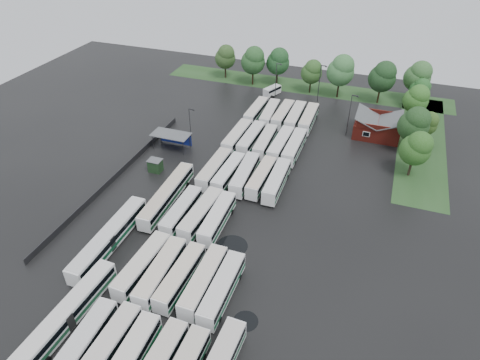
% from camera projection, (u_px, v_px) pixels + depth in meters
% --- Properties ---
extents(ground, '(160.00, 160.00, 0.00)m').
position_uv_depth(ground, '(205.00, 228.00, 71.79)').
color(ground, black).
rests_on(ground, ground).
extents(brick_building, '(10.07, 8.60, 5.39)m').
position_uv_depth(brick_building, '(377.00, 128.00, 96.97)').
color(brick_building, maroon).
rests_on(brick_building, ground).
extents(wash_shed, '(8.20, 4.20, 3.58)m').
position_uv_depth(wash_shed, '(172.00, 136.00, 91.81)').
color(wash_shed, '#2D2D30').
rests_on(wash_shed, ground).
extents(utility_hut, '(2.70, 2.20, 2.62)m').
position_uv_depth(utility_hut, '(155.00, 165.00, 85.24)').
color(utility_hut, black).
rests_on(utility_hut, ground).
extents(grass_strip_north, '(80.00, 10.00, 0.01)m').
position_uv_depth(grass_strip_north, '(303.00, 87.00, 121.11)').
color(grass_strip_north, '#23461D').
rests_on(grass_strip_north, ground).
extents(grass_strip_east, '(10.00, 50.00, 0.01)m').
position_uv_depth(grass_strip_east, '(422.00, 143.00, 95.28)').
color(grass_strip_east, '#23461D').
rests_on(grass_strip_east, ground).
extents(west_fence, '(0.10, 50.00, 1.20)m').
position_uv_depth(west_fence, '(117.00, 175.00, 83.78)').
color(west_fence, '#2D2D30').
rests_on(west_fence, ground).
extents(bus_r0c0, '(2.96, 12.03, 3.32)m').
position_uv_depth(bus_r0c0, '(83.00, 344.00, 51.84)').
color(bus_r0c0, white).
rests_on(bus_r0c0, ground).
extents(bus_r0c1, '(2.64, 12.11, 3.37)m').
position_uv_depth(bus_r0c1, '(107.00, 349.00, 51.23)').
color(bus_r0c1, white).
rests_on(bus_r0c1, ground).
extents(bus_r1c0, '(3.09, 12.31, 3.40)m').
position_uv_depth(bus_r1c0, '(142.00, 266.00, 62.33)').
color(bus_r1c0, white).
rests_on(bus_r1c0, ground).
extents(bus_r1c1, '(2.84, 12.30, 3.41)m').
position_uv_depth(bus_r1c1, '(161.00, 272.00, 61.29)').
color(bus_r1c1, white).
rests_on(bus_r1c1, ground).
extents(bus_r1c2, '(2.82, 11.81, 3.27)m').
position_uv_depth(bus_r1c2, '(180.00, 277.00, 60.67)').
color(bus_r1c2, white).
rests_on(bus_r1c2, ground).
extents(bus_r1c3, '(2.70, 12.24, 3.40)m').
position_uv_depth(bus_r1c3, '(204.00, 281.00, 59.91)').
color(bus_r1c3, white).
rests_on(bus_r1c3, ground).
extents(bus_r1c4, '(2.64, 12.21, 3.40)m').
position_uv_depth(bus_r1c4, '(222.00, 289.00, 58.80)').
color(bus_r1c4, white).
rests_on(bus_r1c4, ground).
extents(bus_r2c0, '(2.57, 11.66, 3.24)m').
position_uv_depth(bus_r2c0, '(182.00, 211.00, 72.72)').
color(bus_r2c0, white).
rests_on(bus_r2c0, ground).
extents(bus_r2c1, '(3.22, 12.34, 3.40)m').
position_uv_depth(bus_r2c1, '(201.00, 214.00, 71.96)').
color(bus_r2c1, white).
rests_on(bus_r2c1, ground).
extents(bus_r2c2, '(2.80, 11.93, 3.30)m').
position_uv_depth(bus_r2c2, '(217.00, 218.00, 71.14)').
color(bus_r2c2, white).
rests_on(bus_r2c2, ground).
extents(bus_r3c0, '(2.78, 12.22, 3.39)m').
position_uv_depth(bus_r3c0, '(214.00, 169.00, 83.18)').
color(bus_r3c0, white).
rests_on(bus_r3c0, ground).
extents(bus_r3c1, '(2.82, 11.66, 3.23)m').
position_uv_depth(bus_r3c1, '(229.00, 173.00, 82.29)').
color(bus_r3c1, white).
rests_on(bus_r3c1, ground).
extents(bus_r3c2, '(3.07, 12.31, 3.40)m').
position_uv_depth(bus_r3c2, '(245.00, 174.00, 81.69)').
color(bus_r3c2, white).
rests_on(bus_r3c2, ground).
extents(bus_r3c3, '(2.73, 11.73, 3.25)m').
position_uv_depth(bus_r3c3, '(261.00, 177.00, 80.98)').
color(bus_r3c3, white).
rests_on(bus_r3c3, ground).
extents(bus_r3c4, '(2.78, 12.19, 3.38)m').
position_uv_depth(bus_r3c4, '(277.00, 181.00, 79.90)').
color(bus_r3c4, white).
rests_on(bus_r3c4, ground).
extents(bus_r4c0, '(2.86, 12.34, 3.42)m').
position_uv_depth(bus_r4c0, '(237.00, 137.00, 93.64)').
color(bus_r4c0, white).
rests_on(bus_r4c0, ground).
extents(bus_r4c1, '(2.83, 12.09, 3.35)m').
position_uv_depth(bus_r4c1, '(251.00, 139.00, 93.06)').
color(bus_r4c1, white).
rests_on(bus_r4c1, ground).
extents(bus_r4c2, '(2.75, 11.70, 3.24)m').
position_uv_depth(bus_r4c2, '(265.00, 142.00, 92.06)').
color(bus_r4c2, white).
rests_on(bus_r4c2, ground).
extents(bus_r4c3, '(2.81, 12.16, 3.37)m').
position_uv_depth(bus_r4c3, '(281.00, 144.00, 91.00)').
color(bus_r4c3, white).
rests_on(bus_r4c3, ground).
extents(bus_r4c4, '(2.65, 12.21, 3.40)m').
position_uv_depth(bus_r4c4, '(294.00, 147.00, 90.12)').
color(bus_r4c4, white).
rests_on(bus_r4c4, ground).
extents(bus_r5c0, '(2.72, 11.76, 3.26)m').
position_uv_depth(bus_r5c0, '(256.00, 111.00, 104.24)').
color(bus_r5c0, white).
rests_on(bus_r5c0, ground).
extents(bus_r5c1, '(3.06, 11.80, 3.25)m').
position_uv_depth(bus_r5c1, '(270.00, 114.00, 103.14)').
color(bus_r5c1, white).
rests_on(bus_r5c1, ground).
extents(bus_r5c2, '(2.77, 12.01, 3.33)m').
position_uv_depth(bus_r5c2, '(283.00, 115.00, 102.60)').
color(bus_r5c2, white).
rests_on(bus_r5c2, ground).
extents(bus_r5c3, '(2.71, 12.27, 3.41)m').
position_uv_depth(bus_r5c3, '(295.00, 117.00, 101.62)').
color(bus_r5c3, white).
rests_on(bus_r5c3, ground).
extents(bus_r5c4, '(2.74, 12.19, 3.38)m').
position_uv_depth(bus_r5c4, '(309.00, 119.00, 100.85)').
color(bus_r5c4, white).
rests_on(bus_r5c4, ground).
extents(artic_bus_west_a, '(3.11, 17.60, 3.25)m').
position_uv_depth(artic_bus_west_a, '(68.00, 314.00, 55.44)').
color(artic_bus_west_a, white).
rests_on(artic_bus_west_a, ground).
extents(artic_bus_west_b, '(2.98, 17.79, 3.29)m').
position_uv_depth(artic_bus_west_b, '(167.00, 195.00, 76.42)').
color(artic_bus_west_b, white).
rests_on(artic_bus_west_b, ground).
extents(artic_bus_west_c, '(2.74, 18.47, 3.42)m').
position_uv_depth(artic_bus_west_c, '(109.00, 238.00, 67.08)').
color(artic_bus_west_c, white).
rests_on(artic_bus_west_c, ground).
extents(minibus, '(4.00, 5.76, 2.36)m').
position_uv_depth(minibus, '(272.00, 91.00, 115.61)').
color(minibus, white).
rests_on(minibus, ground).
extents(tree_north_0, '(5.98, 5.98, 9.91)m').
position_uv_depth(tree_north_0, '(226.00, 57.00, 122.96)').
color(tree_north_0, '#302217').
rests_on(tree_north_0, ground).
extents(tree_north_1, '(6.72, 6.72, 11.12)m').
position_uv_depth(tree_north_1, '(253.00, 60.00, 118.29)').
color(tree_north_1, black).
rests_on(tree_north_1, ground).
extents(tree_north_2, '(6.44, 6.44, 10.66)m').
position_uv_depth(tree_north_2, '(278.00, 61.00, 118.56)').
color(tree_north_2, black).
rests_on(tree_north_2, ground).
extents(tree_north_3, '(5.65, 5.65, 9.35)m').
position_uv_depth(tree_north_3, '(312.00, 72.00, 114.32)').
color(tree_north_3, black).
rests_on(tree_north_3, ground).
extents(tree_north_4, '(7.13, 7.13, 11.81)m').
position_uv_depth(tree_north_4, '(341.00, 70.00, 110.87)').
color(tree_north_4, black).
rests_on(tree_north_4, ground).
extents(tree_north_5, '(6.88, 6.88, 11.39)m').
position_uv_depth(tree_north_5, '(383.00, 76.00, 108.02)').
color(tree_north_5, '#372414').
rests_on(tree_north_5, ground).
extents(tree_north_6, '(6.77, 6.77, 11.22)m').
position_uv_depth(tree_north_6, '(418.00, 76.00, 108.58)').
color(tree_north_6, '#3B271D').
rests_on(tree_north_6, ground).
extents(tree_east_0, '(5.97, 5.97, 9.89)m').
position_uv_depth(tree_east_0, '(417.00, 148.00, 80.99)').
color(tree_east_0, '#31251A').
rests_on(tree_east_0, ground).
extents(tree_east_1, '(6.43, 6.43, 10.65)m').
position_uv_depth(tree_east_1, '(415.00, 124.00, 88.01)').
color(tree_east_1, black).
rests_on(tree_east_1, ground).
extents(tree_east_2, '(4.60, 4.60, 7.61)m').
position_uv_depth(tree_east_2, '(428.00, 123.00, 92.43)').
color(tree_east_2, black).
rests_on(tree_east_2, ground).
extents(tree_east_3, '(5.89, 5.89, 9.76)m').
position_uv_depth(tree_east_3, '(417.00, 99.00, 99.49)').
color(tree_east_3, black).
rests_on(tree_east_3, ground).
extents(tree_east_4, '(5.06, 5.06, 8.38)m').
position_uv_depth(tree_east_4, '(420.00, 90.00, 106.01)').
color(tree_east_4, black).
rests_on(tree_east_4, ground).
extents(lamp_post_ne, '(1.50, 0.29, 9.76)m').
position_uv_depth(lamp_post_ne, '(350.00, 112.00, 95.09)').
color(lamp_post_ne, '#2D2D30').
rests_on(lamp_post_ne, ground).
extents(lamp_post_nw, '(1.39, 0.27, 9.04)m').
position_uv_depth(lamp_post_nw, '(191.00, 125.00, 91.04)').
color(lamp_post_nw, '#2D2D30').
rests_on(lamp_post_nw, ground).
extents(lamp_post_back_w, '(1.47, 0.29, 9.58)m').
position_uv_depth(lamp_post_back_w, '(276.00, 78.00, 111.63)').
color(lamp_post_back_w, '#2D2D30').
rests_on(lamp_post_back_w, ground).
extents(lamp_post_back_e, '(1.63, 0.32, 10.56)m').
position_uv_depth(lamp_post_back_e, '(320.00, 82.00, 108.01)').
color(lamp_post_back_e, '#2D2D30').
rests_on(lamp_post_back_e, ground).
extents(puddle_0, '(6.20, 6.20, 0.01)m').
position_uv_depth(puddle_0, '(127.00, 314.00, 57.56)').
color(puddle_0, black).
rests_on(puddle_0, ground).
extents(puddle_2, '(6.66, 6.66, 0.01)m').
position_uv_depth(puddle_2, '(160.00, 210.00, 75.82)').
color(puddle_2, black).
rests_on(puddle_2, ground).
extents(puddle_3, '(5.10, 5.10, 0.01)m').
position_uv_depth(puddle_3, '(232.00, 246.00, 68.34)').
color(puddle_3, black).
rests_on(puddle_3, ground).
extents(puddle_4, '(3.40, 3.40, 0.01)m').
position_uv_depth(puddle_4, '(246.00, 321.00, 56.68)').
color(puddle_4, black).
rests_on(puddle_4, ground).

